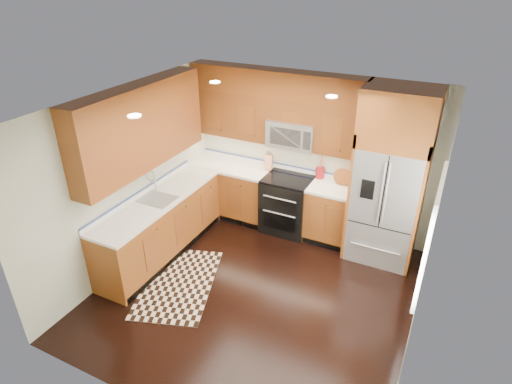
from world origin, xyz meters
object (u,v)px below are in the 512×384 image
at_px(knife_block, 269,162).
at_px(rug, 179,283).
at_px(range, 287,204).
at_px(refrigerator, 390,178).
at_px(utensil_crock, 320,170).

bearing_deg(knife_block, rug, -99.48).
xyz_separation_m(range, knife_block, (-0.44, 0.21, 0.60)).
distance_m(range, knife_block, 0.77).
height_order(rug, knife_block, knife_block).
height_order(range, refrigerator, refrigerator).
distance_m(refrigerator, rug, 3.32).
height_order(refrigerator, rug, refrigerator).
bearing_deg(refrigerator, knife_block, 172.78).
relative_size(refrigerator, knife_block, 8.21).
bearing_deg(refrigerator, utensil_crock, 165.00).
bearing_deg(range, utensil_crock, 30.52).
relative_size(range, knife_block, 2.99).
relative_size(refrigerator, rug, 1.67).
bearing_deg(refrigerator, range, 178.60).
relative_size(range, refrigerator, 0.36).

